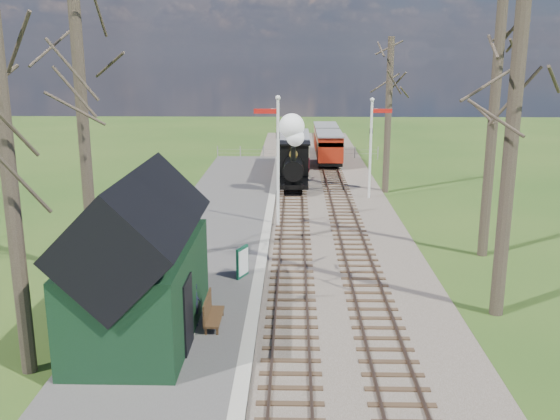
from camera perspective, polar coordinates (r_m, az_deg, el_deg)
The scene contains 19 objects.
ground at distance 14.92m, azimuth 0.92°, elevation -18.47°, with size 140.00×140.00×0.00m, color #264917.
distant_hills at distance 80.69m, azimuth 2.24°, elevation -3.42°, with size 114.40×48.00×22.02m.
ballast_bed at distance 35.51m, azimuth 3.30°, elevation 1.07°, with size 8.00×60.00×0.10m, color brown.
track_near at distance 35.47m, azimuth 1.21°, elevation 1.16°, with size 1.60×60.00×0.15m.
track_far at distance 35.56m, azimuth 5.40°, elevation 1.13°, with size 1.60×60.00×0.15m.
platform at distance 27.96m, azimuth -6.04°, elevation -2.47°, with size 5.00×44.00×0.20m, color #474442.
coping_strip at distance 27.76m, azimuth -1.33°, elevation -2.51°, with size 0.40×44.00×0.21m, color #B2AD9E.
station_shed at distance 18.08m, azimuth -12.74°, elevation -4.86°, with size 3.25×6.30×4.78m.
semaphore_near at distance 28.93m, azimuth -0.33°, elevation 5.31°, with size 1.22×0.24×6.22m.
semaphore_far at distance 35.15m, azimuth 8.42°, elevation 6.28°, with size 1.22×0.24×5.72m.
bare_trees at distance 22.89m, azimuth 4.54°, elevation 6.96°, with size 15.51×22.39×12.00m.
fence_line at distance 49.15m, azimuth 1.61°, elevation 5.31°, with size 12.60×0.08×1.00m.
locomotive at distance 37.06m, azimuth 1.21°, elevation 4.90°, with size 1.84×4.29×4.60m.
coach at distance 43.14m, azimuth 1.25°, elevation 5.44°, with size 2.15×7.36×2.26m.
red_carriage_a at distance 45.90m, azimuth 4.52°, elevation 5.70°, with size 1.87×4.63×1.97m.
red_carriage_b at distance 51.34m, azimuth 4.19°, elevation 6.59°, with size 1.87×4.63×1.97m.
sign_board at distance 22.52m, azimuth -3.45°, elevation -4.76°, with size 0.39×0.74×1.13m.
bench at distance 18.80m, azimuth -6.38°, elevation -9.23°, with size 0.45×1.55×0.89m.
person at distance 18.83m, azimuth -7.79°, elevation -8.46°, with size 0.48×0.31×1.31m, color black.
Camera 1 is at (0.07, -12.58, 8.02)m, focal length 40.00 mm.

